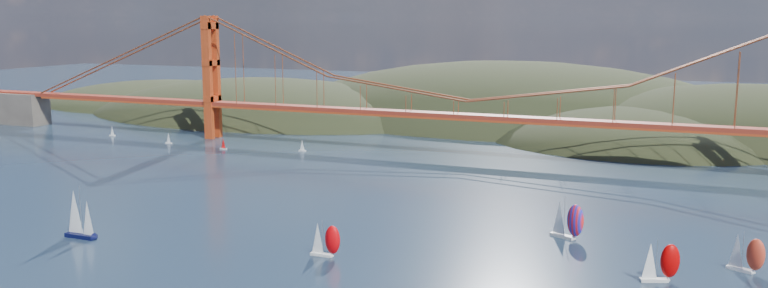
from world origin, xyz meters
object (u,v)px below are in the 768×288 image
at_px(racer_0, 325,239).
at_px(racer_1, 660,262).
at_px(racer_rwb, 567,219).
at_px(racer_2, 746,253).
at_px(sloop_navy, 78,215).

bearing_deg(racer_0, racer_1, 9.63).
bearing_deg(racer_rwb, racer_0, -118.79).
relative_size(racer_2, racer_rwb, 0.86).
height_order(racer_0, racer_1, racer_1).
distance_m(racer_0, racer_rwb, 60.44).
bearing_deg(racer_1, racer_2, 16.93).
distance_m(racer_1, racer_2, 21.60).
bearing_deg(racer_rwb, racer_1, -21.57).
relative_size(sloop_navy, racer_1, 1.45).
height_order(racer_1, racer_2, racer_1).
distance_m(racer_0, racer_2, 91.80).
relative_size(sloop_navy, racer_rwb, 1.29).
distance_m(sloop_navy, racer_rwb, 120.92).
distance_m(sloop_navy, racer_1, 136.34).
bearing_deg(racer_1, racer_rwb, 111.25).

